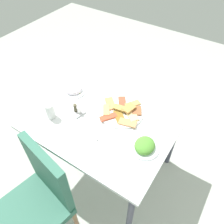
{
  "coord_description": "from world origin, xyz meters",
  "views": [
    {
      "loc": [
        -0.66,
        0.91,
        1.95
      ],
      "look_at": [
        -0.03,
        -0.04,
        0.76
      ],
      "focal_mm": 36.11,
      "sensor_mm": 36.0,
      "label": 1
    }
  ],
  "objects": [
    {
      "name": "dining_table",
      "position": [
        0.0,
        0.0,
        0.65
      ],
      "size": [
        1.03,
        0.88,
        0.73
      ],
      "color": "white",
      "rests_on": "ground_plane"
    },
    {
      "name": "fork",
      "position": [
        -0.0,
        0.18,
        0.74
      ],
      "size": [
        0.17,
        0.08,
        0.0
      ],
      "primitive_type": "cube",
      "rotation": [
        0.0,
        0.0,
        -0.37
      ],
      "color": "silver",
      "rests_on": "paper_napkin"
    },
    {
      "name": "dining_chair",
      "position": [
        0.08,
        0.66,
        0.51
      ],
      "size": [
        0.49,
        0.5,
        0.91
      ],
      "color": "#306753",
      "rests_on": "ground_plane"
    },
    {
      "name": "paper_napkin",
      "position": [
        -0.0,
        0.2,
        0.73
      ],
      "size": [
        0.14,
        0.14,
        0.0
      ],
      "primitive_type": "cube",
      "rotation": [
        0.0,
        0.0,
        -0.2
      ],
      "color": "white",
      "rests_on": "dining_table"
    },
    {
      "name": "salad_plate_greens",
      "position": [
        0.37,
        -0.09,
        0.75
      ],
      "size": [
        0.2,
        0.2,
        0.06
      ],
      "color": "white",
      "rests_on": "dining_table"
    },
    {
      "name": "soda_can",
      "position": [
        0.33,
        0.22,
        0.79
      ],
      "size": [
        0.09,
        0.09,
        0.12
      ],
      "primitive_type": "cylinder",
      "rotation": [
        0.0,
        0.0,
        5.28
      ],
      "color": "silver",
      "rests_on": "dining_table"
    },
    {
      "name": "salad_plate_rice",
      "position": [
        -0.37,
        0.09,
        0.75
      ],
      "size": [
        0.2,
        0.2,
        0.07
      ],
      "color": "white",
      "rests_on": "dining_table"
    },
    {
      "name": "ground_plane",
      "position": [
        0.0,
        0.0,
        0.0
      ],
      "size": [
        6.0,
        6.0,
        0.0
      ],
      "primitive_type": "plane",
      "color": "#B1B5AC"
    },
    {
      "name": "spoon",
      "position": [
        -0.0,
        0.22,
        0.74
      ],
      "size": [
        0.16,
        0.08,
        0.0
      ],
      "primitive_type": "cube",
      "rotation": [
        0.0,
        0.0,
        -0.44
      ],
      "color": "silver",
      "rests_on": "paper_napkin"
    },
    {
      "name": "pide_platter",
      "position": [
        -0.08,
        -0.1,
        0.74
      ],
      "size": [
        0.35,
        0.34,
        0.05
      ],
      "color": "white",
      "rests_on": "dining_table"
    },
    {
      "name": "condiment_caddy",
      "position": [
        0.2,
        0.08,
        0.75
      ],
      "size": [
        0.11,
        0.11,
        0.08
      ],
      "color": "#B2B2B7",
      "rests_on": "dining_table"
    }
  ]
}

